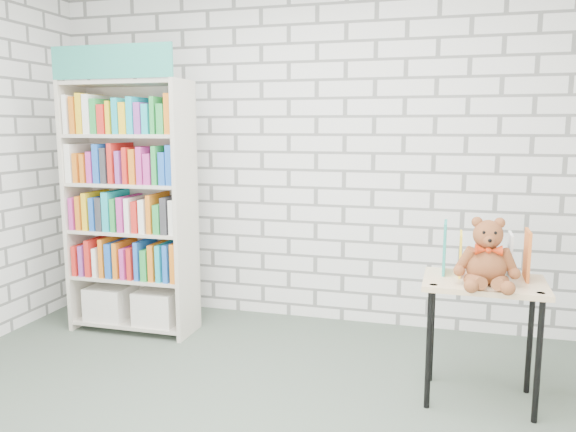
# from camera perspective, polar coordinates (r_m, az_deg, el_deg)

# --- Properties ---
(room_shell) EXTENTS (4.52, 4.02, 2.81)m
(room_shell) POSITION_cam_1_polar(r_m,az_deg,el_deg) (2.69, -6.64, 12.75)
(room_shell) COLOR silver
(room_shell) RESTS_ON ground
(bookshelf) EXTENTS (0.98, 0.38, 2.19)m
(bookshelf) POSITION_cam_1_polar(r_m,az_deg,el_deg) (4.54, -15.66, 0.99)
(bookshelf) COLOR beige
(bookshelf) RESTS_ON ground
(display_table) EXTENTS (0.69, 0.49, 0.73)m
(display_table) POSITION_cam_1_polar(r_m,az_deg,el_deg) (3.47, 19.24, -7.84)
(display_table) COLOR tan
(display_table) RESTS_ON ground
(table_books) EXTENTS (0.48, 0.22, 0.28)m
(table_books) POSITION_cam_1_polar(r_m,az_deg,el_deg) (3.52, 19.37, -3.51)
(table_books) COLOR teal
(table_books) RESTS_ON display_table
(teddy_bear) EXTENTS (0.36, 0.33, 0.38)m
(teddy_bear) POSITION_cam_1_polar(r_m,az_deg,el_deg) (3.30, 19.57, -4.11)
(teddy_bear) COLOR brown
(teddy_bear) RESTS_ON display_table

